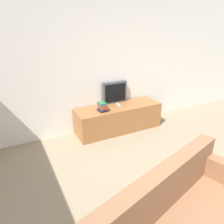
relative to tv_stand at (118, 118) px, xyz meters
name	(u,v)px	position (x,y,z in m)	size (l,w,h in m)	color
wall_back	(105,64)	(-0.13, 0.32, 1.04)	(9.00, 0.06, 2.60)	white
tv_stand	(118,118)	(0.00, 0.00, 0.00)	(1.74, 0.54, 0.51)	#9E6638
television	(114,92)	(0.03, 0.23, 0.48)	(0.53, 0.09, 0.44)	#4C4C51
book_stack	(102,107)	(-0.39, -0.08, 0.34)	(0.18, 0.23, 0.17)	black
remote_on_stand	(119,105)	(0.02, 0.04, 0.27)	(0.07, 0.18, 0.02)	#B7B7B7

